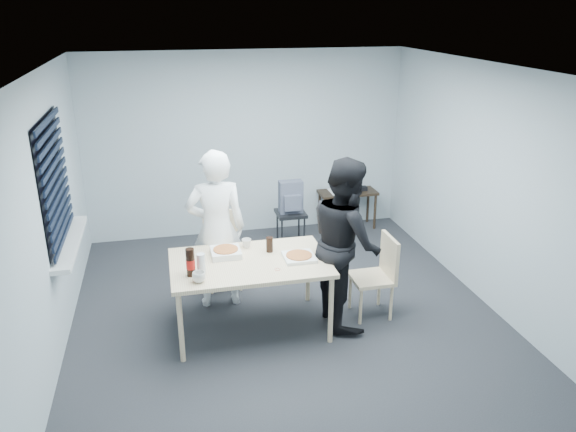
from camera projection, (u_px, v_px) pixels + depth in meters
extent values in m
plane|color=#28282D|center=(286.00, 314.00, 6.11)|extent=(5.00, 5.00, 0.00)
plane|color=white|center=(285.00, 69.00, 5.19)|extent=(5.00, 5.00, 0.00)
plane|color=#B1BDC4|center=(247.00, 145.00, 7.93)|extent=(4.50, 0.00, 4.50)
plane|color=#B1BDC4|center=(377.00, 334.00, 3.37)|extent=(4.50, 0.00, 4.50)
plane|color=#B1BDC4|center=(48.00, 219.00, 5.18)|extent=(0.00, 5.00, 5.00)
plane|color=#B1BDC4|center=(487.00, 186.00, 6.12)|extent=(0.00, 5.00, 5.00)
plane|color=black|center=(53.00, 181.00, 5.46)|extent=(0.00, 1.30, 1.30)
cube|color=black|center=(56.00, 180.00, 5.46)|extent=(0.04, 1.30, 1.25)
cube|color=silver|center=(70.00, 243.00, 5.71)|extent=(0.18, 1.42, 0.05)
cube|color=beige|center=(250.00, 263.00, 5.59)|extent=(1.57, 0.99, 0.04)
cylinder|color=beige|center=(181.00, 328.00, 5.18)|extent=(0.05, 0.05, 0.72)
cylinder|color=beige|center=(177.00, 285.00, 5.97)|extent=(0.05, 0.05, 0.72)
cylinder|color=beige|center=(331.00, 310.00, 5.48)|extent=(0.05, 0.05, 0.72)
cylinder|color=beige|center=(308.00, 271.00, 6.27)|extent=(0.05, 0.05, 0.72)
cube|color=beige|center=(223.00, 252.00, 6.58)|extent=(0.42, 0.42, 0.04)
cube|color=beige|center=(221.00, 228.00, 6.67)|extent=(0.42, 0.04, 0.44)
cylinder|color=beige|center=(211.00, 278.00, 6.47)|extent=(0.03, 0.03, 0.41)
cylinder|color=beige|center=(208.00, 265.00, 6.78)|extent=(0.03, 0.03, 0.41)
cylinder|color=beige|center=(240.00, 275.00, 6.54)|extent=(0.03, 0.03, 0.41)
cylinder|color=beige|center=(236.00, 262.00, 6.85)|extent=(0.03, 0.03, 0.41)
cube|color=beige|center=(371.00, 278.00, 5.96)|extent=(0.42, 0.42, 0.04)
cube|color=beige|center=(390.00, 256.00, 5.91)|extent=(0.04, 0.42, 0.44)
cylinder|color=beige|center=(361.00, 307.00, 5.85)|extent=(0.03, 0.03, 0.41)
cylinder|color=beige|center=(350.00, 291.00, 6.16)|extent=(0.03, 0.03, 0.41)
cylinder|color=beige|center=(391.00, 303.00, 5.92)|extent=(0.03, 0.03, 0.41)
cylinder|color=beige|center=(379.00, 288.00, 6.23)|extent=(0.03, 0.03, 0.41)
imported|color=white|center=(216.00, 230.00, 6.04)|extent=(0.65, 0.42, 1.77)
imported|color=black|center=(346.00, 242.00, 5.72)|extent=(0.47, 0.86, 1.77)
cube|color=black|center=(348.00, 192.00, 8.30)|extent=(0.85, 0.38, 0.04)
cylinder|color=black|center=(325.00, 216.00, 8.18)|extent=(0.04, 0.04, 0.53)
cylinder|color=black|center=(319.00, 209.00, 8.45)|extent=(0.04, 0.04, 0.53)
cylinder|color=black|center=(375.00, 212.00, 8.34)|extent=(0.04, 0.04, 0.53)
cylinder|color=black|center=(368.00, 205.00, 8.61)|extent=(0.04, 0.04, 0.53)
cube|color=black|center=(291.00, 213.00, 7.56)|extent=(0.39, 0.39, 0.04)
cylinder|color=black|center=(282.00, 237.00, 7.49)|extent=(0.04, 0.04, 0.49)
cylinder|color=black|center=(277.00, 229.00, 7.77)|extent=(0.04, 0.04, 0.49)
cylinder|color=black|center=(304.00, 235.00, 7.55)|extent=(0.04, 0.04, 0.49)
cylinder|color=black|center=(299.00, 227.00, 7.83)|extent=(0.04, 0.04, 0.49)
cube|color=slate|center=(291.00, 197.00, 7.48)|extent=(0.31, 0.17, 0.43)
cube|color=slate|center=(293.00, 203.00, 7.39)|extent=(0.23, 0.06, 0.21)
cube|color=white|center=(226.00, 254.00, 5.71)|extent=(0.30, 0.30, 0.03)
cube|color=white|center=(226.00, 251.00, 5.69)|extent=(0.30, 0.30, 0.03)
cylinder|color=#CC7F38|center=(226.00, 249.00, 5.69)|extent=(0.25, 0.25, 0.01)
cube|color=white|center=(299.00, 257.00, 5.63)|extent=(0.31, 0.31, 0.03)
cylinder|color=#CC7F38|center=(299.00, 255.00, 5.63)|extent=(0.26, 0.26, 0.01)
imported|color=silver|center=(199.00, 277.00, 5.15)|extent=(0.17, 0.17, 0.10)
imported|color=silver|center=(247.00, 243.00, 5.88)|extent=(0.10, 0.10, 0.09)
cylinder|color=black|center=(270.00, 244.00, 5.77)|extent=(0.10, 0.10, 0.16)
cylinder|color=black|center=(190.00, 262.00, 5.24)|extent=(0.08, 0.08, 0.27)
cylinder|color=red|center=(191.00, 264.00, 5.24)|extent=(0.09, 0.09, 0.09)
cylinder|color=silver|center=(201.00, 263.00, 5.32)|extent=(0.10, 0.10, 0.19)
torus|color=red|center=(277.00, 269.00, 5.40)|extent=(0.06, 0.06, 0.00)
cube|color=white|center=(338.00, 191.00, 8.27)|extent=(0.31, 0.37, 0.01)
cube|color=black|center=(362.00, 188.00, 8.32)|extent=(0.15, 0.12, 0.06)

